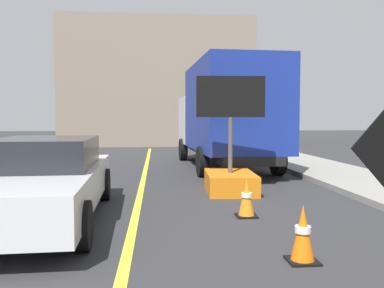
{
  "coord_description": "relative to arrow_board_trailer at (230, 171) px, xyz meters",
  "views": [
    {
      "loc": [
        0.38,
        0.37,
        1.71
      ],
      "look_at": [
        0.97,
        7.23,
        1.29
      ],
      "focal_mm": 38.36,
      "sensor_mm": 36.0,
      "label": 1
    }
  ],
  "objects": [
    {
      "name": "lane_center_stripe",
      "position": [
        -2.1,
        -3.82,
        -0.48
      ],
      "size": [
        0.14,
        36.0,
        0.01
      ],
      "primitive_type": "cube",
      "color": "yellow",
      "rests_on": "ground"
    },
    {
      "name": "traffic_cone_near_sign",
      "position": [
        0.01,
        -4.78,
        -0.14
      ],
      "size": [
        0.36,
        0.36,
        0.69
      ],
      "color": "black",
      "rests_on": "ground"
    },
    {
      "name": "far_building_block",
      "position": [
        -1.65,
        19.41,
        3.52
      ],
      "size": [
        12.1,
        7.87,
        8.0
      ],
      "primitive_type": "cube",
      "color": "gray",
      "rests_on": "ground"
    },
    {
      "name": "highway_guide_sign",
      "position": [
        2.72,
        12.96,
        2.94
      ],
      "size": [
        2.79,
        0.18,
        5.0
      ],
      "color": "gray",
      "rests_on": "ground"
    },
    {
      "name": "box_truck",
      "position": [
        0.68,
        4.58,
        1.4
      ],
      "size": [
        2.91,
        7.72,
        3.5
      ],
      "color": "black",
      "rests_on": "ground"
    },
    {
      "name": "arrow_board_trailer",
      "position": [
        0.0,
        0.0,
        0.0
      ],
      "size": [
        1.6,
        1.85,
        2.7
      ],
      "color": "orange",
      "rests_on": "ground"
    },
    {
      "name": "traffic_cone_mid_lane",
      "position": [
        -0.16,
        -2.49,
        -0.15
      ],
      "size": [
        0.36,
        0.36,
        0.67
      ],
      "color": "black",
      "rests_on": "ground"
    },
    {
      "name": "pickup_car",
      "position": [
        -3.64,
        -2.41,
        0.22
      ],
      "size": [
        2.14,
        5.24,
        1.38
      ],
      "color": "silver",
      "rests_on": "ground"
    }
  ]
}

